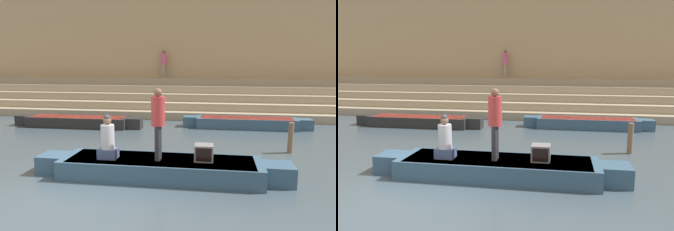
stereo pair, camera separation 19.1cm
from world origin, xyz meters
TOP-DOWN VIEW (x-y plane):
  - ground_plane at (0.00, 0.00)m, footprint 120.00×120.00m
  - ghat_steps at (0.00, 11.43)m, footprint 36.00×3.34m
  - back_wall at (0.00, 13.24)m, footprint 34.20×1.28m
  - rowboat_main at (1.63, 1.23)m, footprint 6.37×1.48m
  - person_standing at (1.58, 1.18)m, footprint 0.34×0.34m
  - person_rowing at (0.32, 1.10)m, footprint 0.47×0.37m
  - tv_set at (2.70, 1.25)m, footprint 0.45×0.43m
  - moored_boat_shore at (-3.15, 7.09)m, footprint 5.81×1.11m
  - moored_boat_distant at (4.24, 7.92)m, footprint 5.48×1.11m
  - mooring_post at (5.31, 4.07)m, footprint 0.17×0.17m
  - person_on_steps at (-0.14, 12.32)m, footprint 0.32×0.32m

SIDE VIEW (x-z plane):
  - ground_plane at x=0.00m, z-range 0.00..0.00m
  - moored_boat_distant at x=4.24m, z-range 0.01..0.47m
  - moored_boat_shore at x=-3.15m, z-range 0.01..0.47m
  - rowboat_main at x=1.63m, z-range 0.02..0.49m
  - mooring_post at x=5.31m, z-range 0.00..0.98m
  - tv_set at x=2.70m, z-range 0.48..0.88m
  - ghat_steps at x=0.00m, z-range -0.26..1.67m
  - person_rowing at x=0.32m, z-range 0.37..1.48m
  - person_standing at x=1.58m, z-range 0.62..2.38m
  - person_on_steps at x=-0.14m, z-range 2.06..3.68m
  - back_wall at x=0.00m, z-range -0.03..6.83m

